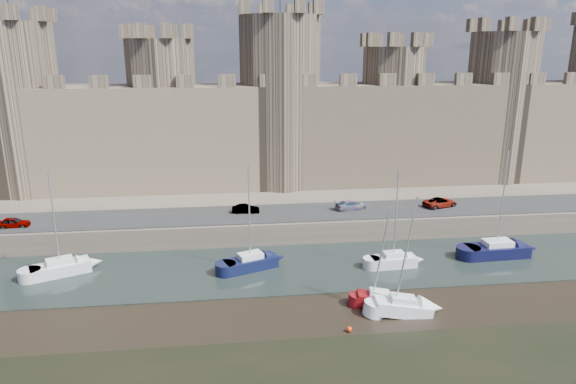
{
  "coord_description": "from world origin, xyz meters",
  "views": [
    {
      "loc": [
        -5.29,
        -23.28,
        21.5
      ],
      "look_at": [
        0.01,
        22.0,
        8.55
      ],
      "focal_mm": 32.0,
      "sensor_mm": 36.0,
      "label": 1
    }
  ],
  "objects_px": {
    "car_2": "(352,205)",
    "sailboat_5": "(403,306)",
    "car_0": "(14,223)",
    "sailboat_2": "(393,260)",
    "sailboat_3": "(497,249)",
    "sailboat_4": "(379,298)",
    "car_3": "(440,202)",
    "sailboat_1": "(250,262)",
    "car_1": "(246,209)",
    "sailboat_0": "(60,267)"
  },
  "relations": [
    {
      "from": "car_2",
      "to": "sailboat_3",
      "type": "bearing_deg",
      "value": -140.65
    },
    {
      "from": "car_0",
      "to": "car_1",
      "type": "relative_size",
      "value": 1.03
    },
    {
      "from": "car_3",
      "to": "sailboat_1",
      "type": "relative_size",
      "value": 0.41
    },
    {
      "from": "sailboat_2",
      "to": "sailboat_3",
      "type": "height_order",
      "value": "sailboat_3"
    },
    {
      "from": "car_3",
      "to": "sailboat_2",
      "type": "height_order",
      "value": "sailboat_2"
    },
    {
      "from": "car_3",
      "to": "car_1",
      "type": "bearing_deg",
      "value": 71.59
    },
    {
      "from": "car_3",
      "to": "sailboat_1",
      "type": "height_order",
      "value": "sailboat_1"
    },
    {
      "from": "car_0",
      "to": "car_1",
      "type": "xyz_separation_m",
      "value": [
        25.29,
        2.03,
        -0.04
      ]
    },
    {
      "from": "car_1",
      "to": "sailboat_3",
      "type": "xyz_separation_m",
      "value": [
        26.08,
        -10.29,
        -2.17
      ]
    },
    {
      "from": "car_0",
      "to": "sailboat_5",
      "type": "relative_size",
      "value": 0.33
    },
    {
      "from": "car_0",
      "to": "sailboat_5",
      "type": "distance_m",
      "value": 41.99
    },
    {
      "from": "sailboat_0",
      "to": "sailboat_4",
      "type": "relative_size",
      "value": 1.13
    },
    {
      "from": "car_0",
      "to": "car_3",
      "type": "height_order",
      "value": "car_3"
    },
    {
      "from": "car_1",
      "to": "sailboat_1",
      "type": "height_order",
      "value": "sailboat_1"
    },
    {
      "from": "sailboat_0",
      "to": "sailboat_1",
      "type": "bearing_deg",
      "value": -27.03
    },
    {
      "from": "car_1",
      "to": "car_3",
      "type": "height_order",
      "value": "car_3"
    },
    {
      "from": "sailboat_1",
      "to": "sailboat_3",
      "type": "bearing_deg",
      "value": -21.2
    },
    {
      "from": "sailboat_1",
      "to": "sailboat_4",
      "type": "xyz_separation_m",
      "value": [
        10.64,
        -8.72,
        -0.15
      ]
    },
    {
      "from": "car_2",
      "to": "sailboat_5",
      "type": "distance_m",
      "value": 20.92
    },
    {
      "from": "car_3",
      "to": "sailboat_2",
      "type": "xyz_separation_m",
      "value": [
        -9.43,
        -11.25,
        -2.31
      ]
    },
    {
      "from": "car_0",
      "to": "sailboat_2",
      "type": "distance_m",
      "value": 40.86
    },
    {
      "from": "car_0",
      "to": "sailboat_1",
      "type": "bearing_deg",
      "value": -110.88
    },
    {
      "from": "car_1",
      "to": "sailboat_4",
      "type": "bearing_deg",
      "value": -146.87
    },
    {
      "from": "car_1",
      "to": "car_3",
      "type": "bearing_deg",
      "value": -86.66
    },
    {
      "from": "sailboat_1",
      "to": "car_0",
      "type": "bearing_deg",
      "value": 139.93
    },
    {
      "from": "car_0",
      "to": "car_3",
      "type": "relative_size",
      "value": 0.77
    },
    {
      "from": "car_2",
      "to": "sailboat_1",
      "type": "distance_m",
      "value": 16.61
    },
    {
      "from": "car_3",
      "to": "sailboat_5",
      "type": "relative_size",
      "value": 0.42
    },
    {
      "from": "sailboat_2",
      "to": "sailboat_3",
      "type": "relative_size",
      "value": 0.86
    },
    {
      "from": "car_3",
      "to": "sailboat_2",
      "type": "relative_size",
      "value": 0.44
    },
    {
      "from": "car_3",
      "to": "sailboat_1",
      "type": "distance_m",
      "value": 25.97
    },
    {
      "from": "sailboat_3",
      "to": "sailboat_4",
      "type": "distance_m",
      "value": 17.8
    },
    {
      "from": "sailboat_0",
      "to": "car_3",
      "type": "bearing_deg",
      "value": -11.79
    },
    {
      "from": "car_2",
      "to": "sailboat_2",
      "type": "xyz_separation_m",
      "value": [
        1.63,
        -11.51,
        -2.29
      ]
    },
    {
      "from": "sailboat_0",
      "to": "sailboat_4",
      "type": "bearing_deg",
      "value": -42.48
    },
    {
      "from": "car_3",
      "to": "sailboat_0",
      "type": "height_order",
      "value": "sailboat_0"
    },
    {
      "from": "sailboat_1",
      "to": "sailboat_3",
      "type": "height_order",
      "value": "sailboat_3"
    },
    {
      "from": "sailboat_2",
      "to": "sailboat_3",
      "type": "xyz_separation_m",
      "value": [
        11.69,
        1.26,
        0.06
      ]
    },
    {
      "from": "car_1",
      "to": "sailboat_2",
      "type": "relative_size",
      "value": 0.33
    },
    {
      "from": "sailboat_1",
      "to": "sailboat_3",
      "type": "xyz_separation_m",
      "value": [
        26.04,
        0.19,
        0.03
      ]
    },
    {
      "from": "sailboat_1",
      "to": "sailboat_4",
      "type": "bearing_deg",
      "value": -60.96
    },
    {
      "from": "sailboat_0",
      "to": "sailboat_2",
      "type": "height_order",
      "value": "sailboat_0"
    },
    {
      "from": "car_0",
      "to": "car_2",
      "type": "distance_m",
      "value": 38.09
    },
    {
      "from": "sailboat_2",
      "to": "sailboat_5",
      "type": "relative_size",
      "value": 0.96
    },
    {
      "from": "car_0",
      "to": "sailboat_3",
      "type": "height_order",
      "value": "sailboat_3"
    },
    {
      "from": "car_2",
      "to": "sailboat_2",
      "type": "height_order",
      "value": "sailboat_2"
    },
    {
      "from": "car_2",
      "to": "sailboat_4",
      "type": "xyz_separation_m",
      "value": [
        -2.09,
        -19.15,
        -2.4
      ]
    },
    {
      "from": "sailboat_3",
      "to": "car_0",
      "type": "bearing_deg",
      "value": 168.32
    },
    {
      "from": "sailboat_2",
      "to": "sailboat_3",
      "type": "distance_m",
      "value": 11.76
    },
    {
      "from": "sailboat_1",
      "to": "car_3",
      "type": "bearing_deg",
      "value": 1.55
    }
  ]
}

